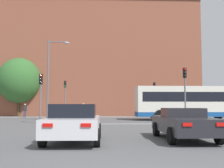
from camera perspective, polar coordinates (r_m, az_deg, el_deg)
name	(u,v)px	position (r m, az deg, el deg)	size (l,w,h in m)	color
stop_line_strip	(114,124)	(21.60, 0.47, -8.11)	(8.71, 0.30, 0.01)	silver
far_pavement	(109,117)	(34.25, -0.62, -6.70)	(69.68, 2.50, 0.01)	gray
brick_civic_building	(94,57)	(45.40, -3.77, 5.53)	(30.15, 16.19, 19.90)	brown
car_saloon_left	(74,123)	(11.12, -7.73, -7.78)	(2.12, 4.31, 1.47)	silver
car_roadster_right	(184,123)	(12.15, 14.38, -7.76)	(1.99, 4.60, 1.31)	#232328
bus_crossing_lead	(190,102)	(28.29, 15.58, -3.56)	(10.53, 2.77, 3.21)	silver
traffic_light_far_left	(65,93)	(34.02, -9.52, -1.75)	(0.26, 0.31, 4.35)	slate
traffic_light_near_right	(185,86)	(23.12, 14.61, -0.38)	(0.26, 0.31, 4.43)	slate
traffic_light_near_left	(41,90)	(22.93, -14.30, -1.16)	(0.26, 0.31, 3.91)	slate
traffic_light_far_right	(154,94)	(33.87, 8.62, -1.97)	(0.26, 0.31, 4.15)	slate
street_lamp_junction	(52,71)	(27.29, -12.17, 2.51)	(2.06, 0.36, 7.65)	slate
pedestrian_waiting	(83,109)	(34.28, -5.84, -5.04)	(0.34, 0.45, 1.69)	black
pedestrian_walking_east	(139,109)	(34.11, 5.55, -5.18)	(0.41, 0.23, 1.57)	brown
pedestrian_walking_west	(25,109)	(35.18, -17.27, -4.94)	(0.46, 0.37, 1.60)	#333851
tree_by_building	(18,82)	(40.46, -18.59, 0.37)	(3.95, 3.95, 6.67)	#4C3823
tree_kerbside	(19,81)	(38.45, -18.33, 0.67)	(5.58, 5.58, 7.56)	#4C3823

